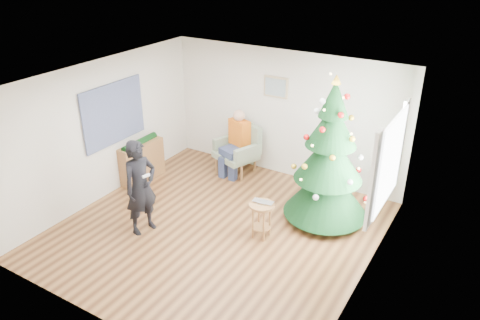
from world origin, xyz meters
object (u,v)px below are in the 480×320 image
Objects in this scene: stool at (261,220)px; christmas_tree at (329,159)px; standing_man at (141,187)px; console at (142,161)px; armchair at (238,155)px.

christmas_tree is at bearing 56.32° from stool.
christmas_tree is 1.60× the size of standing_man.
console is (-3.77, -0.51, -0.78)m from christmas_tree.
console is at bearing 170.01° from stool.
standing_man is 1.64× the size of console.
standing_man is at bearing -74.78° from armchair.
standing_man is at bearing -142.85° from christmas_tree.
armchair is (-1.56, 1.84, 0.07)m from stool.
armchair is 0.63× the size of standing_man.
armchair is 1.99m from console.
christmas_tree reaches higher than armchair.
armchair is 1.04× the size of console.
armchair is 2.73m from standing_man.
console is (-1.51, -1.30, 0.01)m from armchair.
christmas_tree is 4.19× the size of stool.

